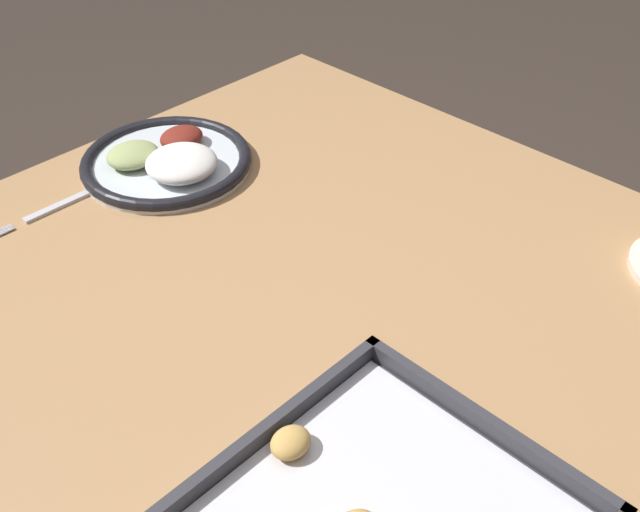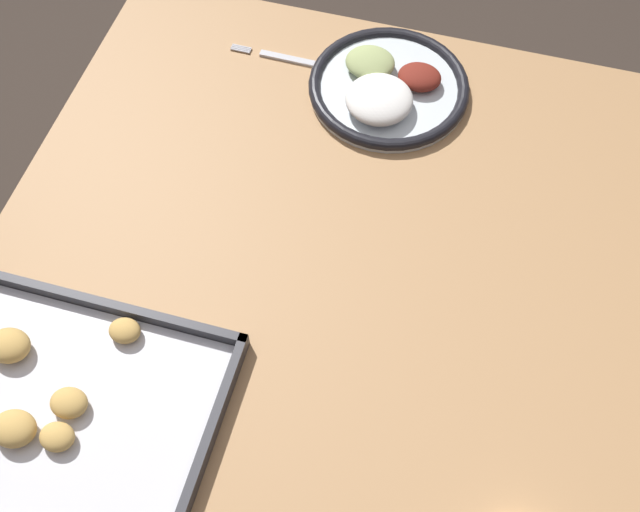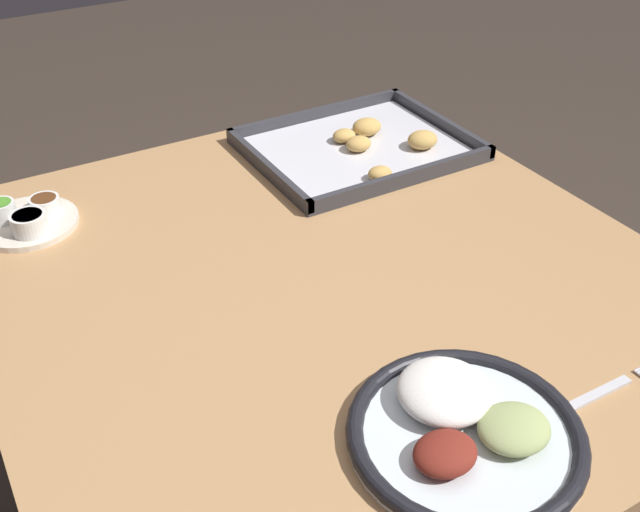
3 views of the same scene
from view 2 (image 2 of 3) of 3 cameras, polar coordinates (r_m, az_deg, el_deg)
ground_plane at (r=1.75m, az=-0.28°, el=-12.76°), size 8.00×8.00×0.00m
dining_table at (r=1.17m, az=-0.41°, el=-3.40°), size 0.95×1.01×0.74m
dinner_plate at (r=1.26m, az=5.17°, el=12.70°), size 0.27×0.27×0.05m
fork at (r=1.32m, az=-2.08°, el=14.72°), size 0.20×0.02×0.00m
baking_tray at (r=1.03m, az=-19.20°, el=-10.90°), size 0.39×0.32×0.04m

